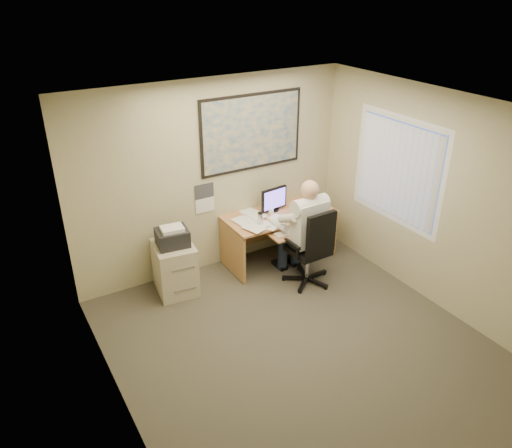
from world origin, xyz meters
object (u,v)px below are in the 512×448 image
desk (296,227)px  office_chair (310,262)px  person (308,233)px  filing_cabinet (175,264)px

desk → office_chair: (-0.32, -0.79, -0.11)m
desk → office_chair: size_ratio=1.41×
person → office_chair: bearing=-92.2°
office_chair → person: bearing=86.6°
desk → person: bearing=-114.4°
filing_cabinet → office_chair: bearing=-17.7°
desk → office_chair: office_chair is taller
person → desk: bearing=64.7°
filing_cabinet → office_chair: (1.65, -0.77, -0.08)m
filing_cabinet → person: 1.82m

